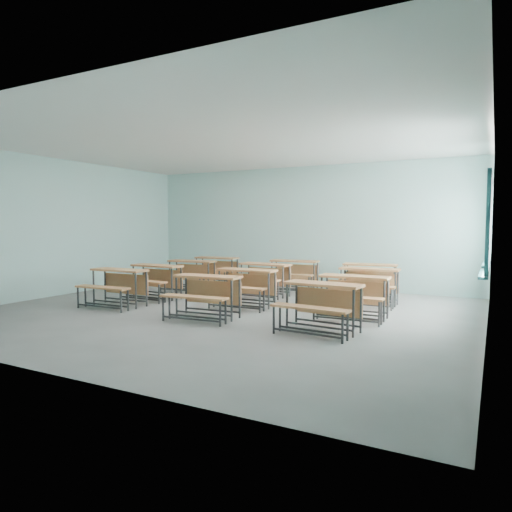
# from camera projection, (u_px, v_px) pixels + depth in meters

# --- Properties ---
(room) EXTENTS (9.04, 8.04, 3.24)m
(room) POSITION_uv_depth(u_px,v_px,m) (227.00, 228.00, 8.61)
(room) COLOR gray
(room) RESTS_ON ground
(desk_unit_r0c0) EXTENTS (1.24, 0.86, 0.76)m
(desk_unit_r0c0) POSITION_uv_depth(u_px,v_px,m) (116.00, 282.00, 9.25)
(desk_unit_r0c0) COLOR #B16E3F
(desk_unit_r0c0) RESTS_ON ground
(desk_unit_r0c1) EXTENTS (1.27, 0.91, 0.76)m
(desk_unit_r0c1) POSITION_uv_depth(u_px,v_px,m) (205.00, 290.00, 8.08)
(desk_unit_r0c1) COLOR #B16E3F
(desk_unit_r0c1) RESTS_ON ground
(desk_unit_r0c2) EXTENTS (1.28, 0.91, 0.76)m
(desk_unit_r0c2) POSITION_uv_depth(u_px,v_px,m) (320.00, 300.00, 7.05)
(desk_unit_r0c2) COLOR #B16E3F
(desk_unit_r0c2) RESTS_ON ground
(desk_unit_r1c0) EXTENTS (1.23, 0.84, 0.76)m
(desk_unit_r1c0) POSITION_uv_depth(u_px,v_px,m) (154.00, 276.00, 10.21)
(desk_unit_r1c0) COLOR #B16E3F
(desk_unit_r1c0) RESTS_ON ground
(desk_unit_r1c1) EXTENTS (1.25, 0.87, 0.76)m
(desk_unit_r1c1) POSITION_uv_depth(u_px,v_px,m) (245.00, 282.00, 9.22)
(desk_unit_r1c1) COLOR #B16E3F
(desk_unit_r1c1) RESTS_ON ground
(desk_unit_r1c2) EXTENTS (1.23, 0.84, 0.76)m
(desk_unit_r1c2) POSITION_uv_depth(u_px,v_px,m) (353.00, 290.00, 8.05)
(desk_unit_r1c2) COLOR #B16E3F
(desk_unit_r1c2) RESTS_ON ground
(desk_unit_r2c0) EXTENTS (1.28, 0.92, 0.76)m
(desk_unit_r2c0) POSITION_uv_depth(u_px,v_px,m) (190.00, 271.00, 11.47)
(desk_unit_r2c0) COLOR #B16E3F
(desk_unit_r2c0) RESTS_ON ground
(desk_unit_r2c1) EXTENTS (1.26, 0.89, 0.76)m
(desk_unit_r2c1) POSITION_uv_depth(u_px,v_px,m) (263.00, 274.00, 10.58)
(desk_unit_r2c1) COLOR #B16E3F
(desk_unit_r2c1) RESTS_ON ground
(desk_unit_r2c2) EXTENTS (1.24, 0.85, 0.76)m
(desk_unit_r2c2) POSITION_uv_depth(u_px,v_px,m) (368.00, 280.00, 9.44)
(desk_unit_r2c2) COLOR #B16E3F
(desk_unit_r2c2) RESTS_ON ground
(desk_unit_r3c0) EXTENTS (1.26, 0.89, 0.76)m
(desk_unit_r3c0) POSITION_uv_depth(u_px,v_px,m) (215.00, 266.00, 12.61)
(desk_unit_r3c0) COLOR #B16E3F
(desk_unit_r3c0) RESTS_ON ground
(desk_unit_r3c1) EXTENTS (1.28, 0.91, 0.76)m
(desk_unit_r3c1) POSITION_uv_depth(u_px,v_px,m) (293.00, 270.00, 11.51)
(desk_unit_r3c1) COLOR #B16E3F
(desk_unit_r3c1) RESTS_ON ground
(desk_unit_r3c2) EXTENTS (1.29, 0.93, 0.76)m
(desk_unit_r3c2) POSITION_uv_depth(u_px,v_px,m) (369.00, 275.00, 10.46)
(desk_unit_r3c2) COLOR #B16E3F
(desk_unit_r3c2) RESTS_ON ground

